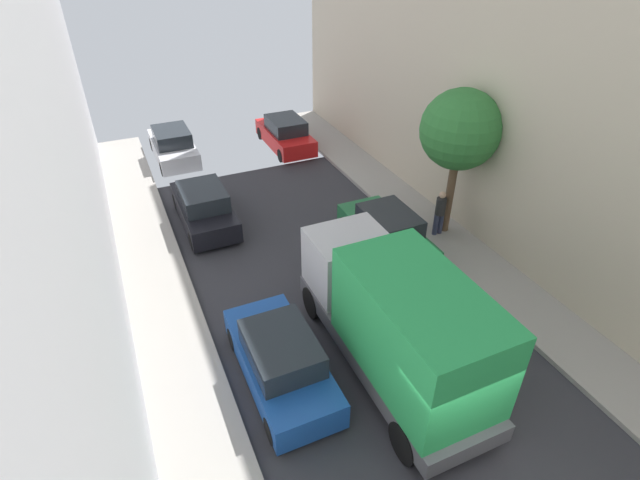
{
  "coord_description": "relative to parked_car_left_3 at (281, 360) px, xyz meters",
  "views": [
    {
      "loc": [
        -5.27,
        -4.2,
        9.98
      ],
      "look_at": [
        0.52,
        8.73,
        0.5
      ],
      "focal_mm": 27.58,
      "sensor_mm": 36.0,
      "label": 1
    }
  ],
  "objects": [
    {
      "name": "ground",
      "position": [
        2.7,
        -3.92,
        -0.72
      ],
      "size": [
        32.0,
        32.0,
        0.0
      ],
      "primitive_type": "plane",
      "color": "#2D2D33"
    },
    {
      "name": "sidewalk_right",
      "position": [
        7.7,
        -3.92,
        -0.64
      ],
      "size": [
        2.0,
        44.0,
        0.15
      ],
      "primitive_type": "cube",
      "color": "gray",
      "rests_on": "ground"
    },
    {
      "name": "parked_car_left_3",
      "position": [
        0.0,
        0.0,
        0.0
      ],
      "size": [
        1.78,
        4.2,
        1.57
      ],
      "color": "#194799",
      "rests_on": "ground"
    },
    {
      "name": "parked_car_left_4",
      "position": [
        0.0,
        8.32,
        0.0
      ],
      "size": [
        1.78,
        4.2,
        1.57
      ],
      "color": "black",
      "rests_on": "ground"
    },
    {
      "name": "parked_car_left_5",
      "position": [
        0.0,
        14.72,
        0.0
      ],
      "size": [
        1.78,
        4.2,
        1.57
      ],
      "color": "silver",
      "rests_on": "ground"
    },
    {
      "name": "parked_car_right_2",
      "position": [
        5.4,
        3.99,
        0.0
      ],
      "size": [
        1.78,
        4.2,
        1.57
      ],
      "color": "#1E6638",
      "rests_on": "ground"
    },
    {
      "name": "parked_car_right_3",
      "position": [
        5.4,
        13.92,
        0.0
      ],
      "size": [
        1.78,
        4.2,
        1.57
      ],
      "color": "red",
      "rests_on": "ground"
    },
    {
      "name": "delivery_truck",
      "position": [
        2.7,
        -0.86,
        1.07
      ],
      "size": [
        2.26,
        6.6,
        3.38
      ],
      "color": "#4C4C51",
      "rests_on": "ground"
    },
    {
      "name": "pedestrian",
      "position": [
        7.53,
        3.94,
        0.35
      ],
      "size": [
        0.4,
        0.36,
        1.72
      ],
      "color": "#2D334C",
      "rests_on": "sidewalk_right"
    },
    {
      "name": "street_tree_1",
      "position": [
        7.93,
        4.05,
        3.29
      ],
      "size": [
        2.68,
        2.68,
        5.23
      ],
      "color": "brown",
      "rests_on": "sidewalk_right"
    }
  ]
}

